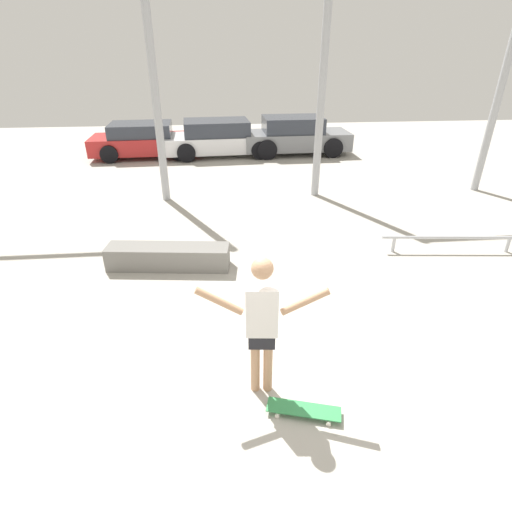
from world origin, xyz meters
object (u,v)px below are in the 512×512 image
Objects in this scene: skateboard at (304,410)px; skateboarder at (262,320)px; grind_rail at (452,239)px; parked_car_white at (220,138)px; grind_box at (168,257)px; parked_car_grey at (295,136)px; parked_car_red at (145,140)px.

skateboarder is at bearing 152.02° from skateboard.
grind_rail is 0.64× the size of parked_car_white.
grind_box is (-1.40, 3.14, -0.81)m from skateboarder.
skateboarder is 0.41× the size of parked_car_white.
parked_car_white is (-0.75, 12.17, 0.56)m from skateboard.
parked_car_white is at bearing 97.42° from skateboarder.
skateboard is 12.21m from parked_car_white.
skateboard is 0.21× the size of parked_car_grey.
skateboard is at bearing -135.27° from grind_rail.
parked_car_red is (-1.67, 8.68, 0.38)m from grind_box.
parked_car_grey is (3.92, 8.63, 0.45)m from grind_box.
parked_car_grey reaches higher than grind_box.
parked_car_grey is (5.58, -0.05, 0.07)m from parked_car_red.
parked_car_red is at bearing 175.03° from parked_car_white.
parked_car_grey is (-1.62, 8.51, 0.38)m from grind_rail.
grind_box is 0.51× the size of parked_car_white.
parked_car_grey reaches higher than skateboard.
parked_car_grey is at bearing 65.58° from grind_box.
grind_box reaches higher than skateboard.
grind_rail is at bearing -52.24° from parked_car_red.
grind_rail is 11.20m from parked_car_red.
grind_rail is 0.70× the size of parked_car_grey.
skateboard is (0.43, -0.42, -0.96)m from skateboarder.
parked_car_grey reaches higher than grind_rail.
grind_rail is (3.71, 3.68, 0.21)m from skateboard.
parked_car_grey is at bearing -2.87° from parked_car_red.
skateboarder is 0.64× the size of grind_rail.
parked_car_white is 2.84m from parked_car_grey.
parked_car_red reaches higher than grind_rail.
skateboarder is 0.80× the size of grind_box.
skateboarder reaches higher than grind_box.
skateboard is 0.21× the size of parked_car_red.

